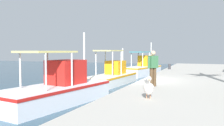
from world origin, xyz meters
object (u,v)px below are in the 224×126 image
Objects in this scene: fishing_boat_fourth at (143,68)px; fisherman_standing at (153,67)px; fishing_boat_third at (112,76)px; fishing_boat_second at (57,89)px; pelican at (149,88)px; mooring_bollard_second at (170,67)px.

fishing_boat_fourth is 12.62m from fisherman_standing.
fishing_boat_third is at bearing 38.03° from fisherman_standing.
fishing_boat_third is 6.91m from fishing_boat_fourth.
fishing_boat_second is at bearing 179.53° from fishing_boat_third.
pelican reaches higher than mooring_bollard_second.
pelican is at bearing -150.87° from fishing_boat_third.
fishing_boat_fourth is 3.45× the size of fisherman_standing.
mooring_bollard_second is at bearing 4.98° from pelican.
pelican is (-8.11, -4.52, 0.62)m from fishing_boat_third.
fishing_boat_second is 1.12× the size of fishing_boat_third.
mooring_bollard_second is at bearing -32.70° from fishing_boat_third.
fishing_boat_second is at bearing 164.17° from mooring_bollard_second.
fishing_boat_third is 5.60× the size of pelican.
fishing_boat_third is at bearing 175.52° from fishing_boat_fourth.
fishing_boat_third is 3.28× the size of fisherman_standing.
pelican is 13.39m from mooring_bollard_second.
mooring_bollard_second is at bearing -120.47° from fishing_boat_fourth.
mooring_bollard_second is at bearing -15.83° from fishing_boat_second.
fishing_boat_third reaches higher than pelican.
fishing_boat_second is 4.78m from pelican.
fisherman_standing is at bearing 8.93° from pelican.
fishing_boat_fourth is at bearing 16.26° from fisherman_standing.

